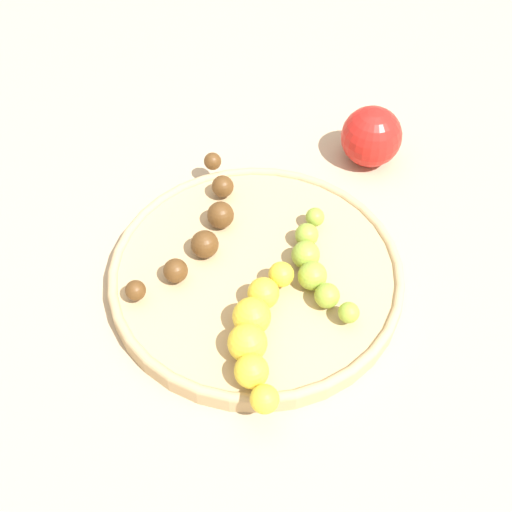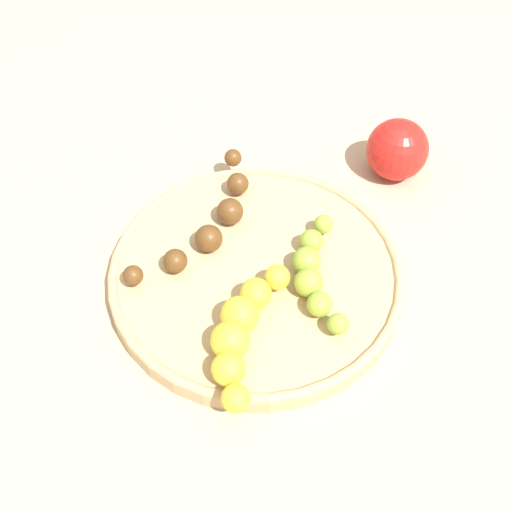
% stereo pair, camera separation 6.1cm
% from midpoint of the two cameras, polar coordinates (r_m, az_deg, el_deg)
% --- Properties ---
extents(ground_plane, '(2.40, 2.40, 0.00)m').
position_cam_midpoint_polar(ground_plane, '(0.64, 2.73, -2.35)').
color(ground_plane, tan).
extents(fruit_bowl, '(0.30, 0.30, 0.02)m').
position_cam_midpoint_polar(fruit_bowl, '(0.63, 2.77, -1.67)').
color(fruit_bowl, tan).
rests_on(fruit_bowl, ground_plane).
extents(banana_green, '(0.07, 0.14, 0.03)m').
position_cam_midpoint_polar(banana_green, '(0.61, 8.21, -1.58)').
color(banana_green, '#8CAD38').
rests_on(banana_green, fruit_bowl).
extents(banana_overripe, '(0.09, 0.21, 0.03)m').
position_cam_midpoint_polar(banana_overripe, '(0.65, -1.55, 3.09)').
color(banana_overripe, '#593819').
rests_on(banana_overripe, fruit_bowl).
extents(banana_yellow, '(0.05, 0.16, 0.04)m').
position_cam_midpoint_polar(banana_yellow, '(0.56, 1.78, -6.95)').
color(banana_yellow, yellow).
rests_on(banana_yellow, fruit_bowl).
extents(apple_red, '(0.07, 0.07, 0.07)m').
position_cam_midpoint_polar(apple_red, '(0.75, 15.19, 9.32)').
color(apple_red, red).
rests_on(apple_red, ground_plane).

